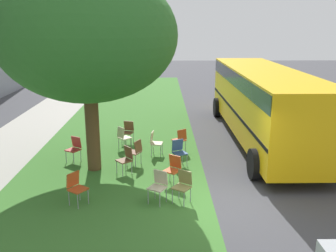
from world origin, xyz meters
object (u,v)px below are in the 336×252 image
at_px(chair_11, 180,138).
at_px(chair_8, 128,130).
at_px(street_tree, 87,36).
at_px(chair_5, 159,184).
at_px(chair_3, 123,136).
at_px(chair_4, 179,150).
at_px(chair_7, 183,184).
at_px(school_bus, 264,98).
at_px(chair_9, 74,147).
at_px(chair_6, 173,168).
at_px(chair_10, 155,141).
at_px(chair_0, 76,186).
at_px(chair_2, 136,150).
at_px(chair_1, 126,158).

bearing_deg(chair_11, chair_8, 61.09).
bearing_deg(street_tree, chair_5, -138.27).
xyz_separation_m(chair_3, chair_4, (-1.67, -2.04, 0.00)).
bearing_deg(chair_7, school_bus, -32.70).
height_order(street_tree, chair_9, street_tree).
height_order(chair_6, chair_11, same).
distance_m(chair_10, school_bus, 4.87).
height_order(chair_0, chair_8, same).
distance_m(chair_0, chair_11, 5.07).
distance_m(street_tree, chair_11, 5.04).
bearing_deg(street_tree, school_bus, -63.76).
relative_size(chair_3, chair_7, 1.00).
xyz_separation_m(chair_10, school_bus, (1.78, -4.36, 1.24)).
distance_m(street_tree, chair_6, 4.71).
bearing_deg(chair_6, chair_5, 160.23).
height_order(chair_9, chair_10, same).
relative_size(chair_3, school_bus, 0.08).
xyz_separation_m(chair_8, chair_11, (-1.13, -2.04, 0.00)).
height_order(chair_2, chair_3, same).
distance_m(chair_3, chair_7, 4.83).
xyz_separation_m(chair_3, chair_7, (-4.39, -2.03, 0.00)).
bearing_deg(chair_0, chair_2, -26.14).
xyz_separation_m(chair_3, chair_6, (-3.21, -1.80, 0.00)).
distance_m(chair_3, chair_8, 0.80).
xyz_separation_m(chair_0, chair_8, (5.26, -0.90, 0.00)).
bearing_deg(school_bus, chair_10, 112.25).
height_order(chair_5, chair_8, same).
bearing_deg(chair_9, school_bus, -71.27).
bearing_deg(street_tree, chair_9, 48.62).
distance_m(street_tree, school_bus, 7.49).
xyz_separation_m(chair_5, chair_8, (5.18, 1.27, 0.00)).
bearing_deg(chair_5, chair_10, 2.60).
relative_size(chair_8, chair_9, 1.00).
bearing_deg(chair_0, chair_3, -10.05).
relative_size(chair_0, chair_2, 1.00).
xyz_separation_m(chair_2, chair_8, (2.46, 0.47, 0.00)).
xyz_separation_m(chair_2, chair_11, (1.33, -1.56, 0.00)).
bearing_deg(chair_2, chair_10, -31.90).
height_order(chair_4, chair_6, same).
distance_m(chair_4, chair_8, 3.14).
bearing_deg(chair_2, chair_9, 80.05).
bearing_deg(chair_9, chair_11, -75.49).
relative_size(chair_3, chair_11, 1.00).
bearing_deg(chair_1, chair_11, -41.91).
bearing_deg(chair_7, street_tree, 49.27).
xyz_separation_m(street_tree, chair_2, (0.33, -1.34, -3.76)).
xyz_separation_m(chair_1, chair_7, (-2.02, -1.71, 0.00)).
distance_m(chair_1, chair_4, 1.86).
bearing_deg(chair_2, chair_0, 153.86).
height_order(chair_10, school_bus, school_bus).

